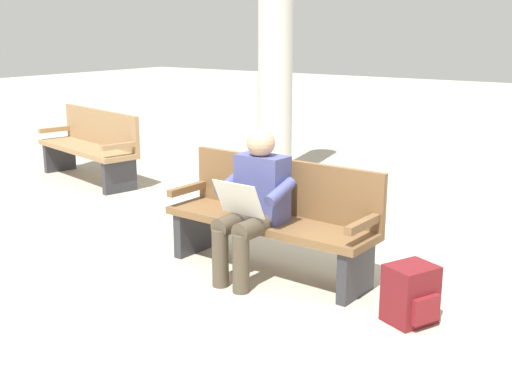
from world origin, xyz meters
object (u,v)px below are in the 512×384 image
object	(u,v)px
backpack	(411,294)
bench_far	(91,145)
bench_near	(273,216)
support_pillar	(276,22)
person_seated	(254,201)

from	to	relation	value
backpack	bench_far	world-z (taller)	bench_far
bench_near	support_pillar	xyz separation A→B (m)	(1.77, -2.70, 1.52)
backpack	support_pillar	size ratio (longest dim) A/B	0.10
bench_far	bench_near	bearing A→B (deg)	173.25
bench_near	backpack	bearing A→B (deg)	170.22
person_seated	backpack	distance (m)	1.38
person_seated	backpack	world-z (taller)	person_seated
bench_near	support_pillar	world-z (taller)	support_pillar
bench_far	support_pillar	distance (m)	2.81
person_seated	bench_far	xyz separation A→B (m)	(3.65, -1.55, -0.17)
bench_far	support_pillar	xyz separation A→B (m)	(-1.91, -1.38, 1.52)
person_seated	bench_far	bearing A→B (deg)	-20.90
person_seated	support_pillar	world-z (taller)	support_pillar
support_pillar	person_seated	bearing A→B (deg)	120.74
person_seated	backpack	size ratio (longest dim) A/B	2.96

